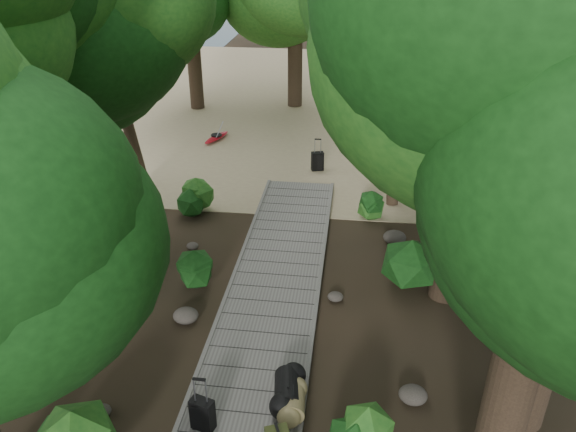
% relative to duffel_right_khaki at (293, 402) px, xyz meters
% --- Properties ---
extents(ground, '(120.00, 120.00, 0.00)m').
position_rel_duffel_right_khaki_xyz_m(ground, '(-0.80, 1.87, -0.32)').
color(ground, '#322519').
rests_on(ground, ground).
extents(sand_beach, '(40.00, 22.00, 0.02)m').
position_rel_duffel_right_khaki_xyz_m(sand_beach, '(-0.80, 17.87, -0.31)').
color(sand_beach, tan).
rests_on(sand_beach, ground).
extents(boardwalk, '(2.00, 12.00, 0.12)m').
position_rel_duffel_right_khaki_xyz_m(boardwalk, '(-0.80, 2.87, -0.26)').
color(boardwalk, slate).
rests_on(boardwalk, ground).
extents(duffel_right_khaki, '(0.45, 0.63, 0.40)m').
position_rel_duffel_right_khaki_xyz_m(duffel_right_khaki, '(0.00, 0.00, 0.00)').
color(duffel_right_khaki, olive).
rests_on(duffel_right_khaki, boardwalk).
extents(duffel_right_black, '(0.54, 0.77, 0.45)m').
position_rel_duffel_right_khaki_xyz_m(duffel_right_black, '(-0.10, 0.22, 0.02)').
color(duffel_right_black, black).
rests_on(duffel_right_black, boardwalk).
extents(suitcase_on_boardwalk, '(0.41, 0.30, 0.56)m').
position_rel_duffel_right_khaki_xyz_m(suitcase_on_boardwalk, '(-1.34, -0.50, 0.08)').
color(suitcase_on_boardwalk, black).
rests_on(suitcase_on_boardwalk, boardwalk).
extents(lone_suitcase_on_sand, '(0.43, 0.32, 0.60)m').
position_rel_duffel_right_khaki_xyz_m(lone_suitcase_on_sand, '(-0.40, 10.12, 0.00)').
color(lone_suitcase_on_sand, black).
rests_on(lone_suitcase_on_sand, sand_beach).
extents(kayak, '(1.58, 2.94, 0.29)m').
position_rel_duffel_right_khaki_xyz_m(kayak, '(-4.25, 12.39, -0.16)').
color(kayak, '#A60E18').
rests_on(kayak, sand_beach).
extents(sun_lounger, '(0.88, 1.96, 0.61)m').
position_rel_duffel_right_khaki_xyz_m(sun_lounger, '(2.90, 12.26, 0.00)').
color(sun_lounger, silver).
rests_on(sun_lounger, sand_beach).
extents(tree_right_a, '(5.22, 5.22, 8.70)m').
position_rel_duffel_right_khaki_xyz_m(tree_right_a, '(2.89, -0.94, 4.03)').
color(tree_right_a, black).
rests_on(tree_right_a, ground).
extents(tree_right_c, '(5.50, 5.50, 9.51)m').
position_rel_duffel_right_khaki_xyz_m(tree_right_c, '(2.84, 3.73, 4.44)').
color(tree_right_c, black).
rests_on(tree_right_c, ground).
extents(tree_right_d, '(5.40, 5.40, 9.90)m').
position_rel_duffel_right_khaki_xyz_m(tree_right_d, '(4.82, 6.12, 4.63)').
color(tree_right_d, black).
rests_on(tree_right_d, ground).
extents(tree_right_e, '(4.86, 4.86, 8.75)m').
position_rel_duffel_right_khaki_xyz_m(tree_right_e, '(2.98, 8.22, 4.05)').
color(tree_right_e, black).
rests_on(tree_right_e, ground).
extents(tree_left_c, '(4.88, 4.88, 8.50)m').
position_rel_duffel_right_khaki_xyz_m(tree_left_c, '(-4.69, 4.40, 3.93)').
color(tree_left_c, black).
rests_on(tree_left_c, ground).
extents(tree_back_d, '(4.92, 4.92, 8.20)m').
position_rel_duffel_right_khaki_xyz_m(tree_back_d, '(-6.00, 16.20, 3.78)').
color(tree_back_d, black).
rests_on(tree_back_d, ground).
extents(palm_right_a, '(4.57, 4.57, 7.78)m').
position_rel_duffel_right_khaki_xyz_m(palm_right_a, '(2.04, 8.25, 3.57)').
color(palm_right_a, '#174012').
rests_on(palm_right_a, ground).
extents(palm_right_b, '(4.87, 4.87, 9.41)m').
position_rel_duffel_right_khaki_xyz_m(palm_right_b, '(4.29, 12.79, 4.39)').
color(palm_right_b, '#174012').
rests_on(palm_right_b, ground).
extents(palm_right_c, '(4.41, 4.41, 7.01)m').
position_rel_duffel_right_khaki_xyz_m(palm_right_c, '(1.66, 14.68, 3.18)').
color(palm_right_c, '#174012').
rests_on(palm_right_c, ground).
extents(palm_left_a, '(4.48, 4.48, 7.12)m').
position_rel_duffel_right_khaki_xyz_m(palm_left_a, '(-5.73, 8.19, 3.24)').
color(palm_left_a, '#174012').
rests_on(palm_left_a, ground).
extents(rock_left_b, '(0.32, 0.28, 0.17)m').
position_rel_duffel_right_khaki_xyz_m(rock_left_b, '(-3.09, -0.36, -0.23)').
color(rock_left_b, '#4C473F').
rests_on(rock_left_b, ground).
extents(rock_left_c, '(0.51, 0.46, 0.28)m').
position_rel_duffel_right_khaki_xyz_m(rock_left_c, '(-2.41, 2.16, -0.18)').
color(rock_left_c, '#4C473F').
rests_on(rock_left_c, ground).
extents(rock_left_d, '(0.29, 0.26, 0.16)m').
position_rel_duffel_right_khaki_xyz_m(rock_left_d, '(-3.05, 4.91, -0.24)').
color(rock_left_d, '#4C473F').
rests_on(rock_left_d, ground).
extents(rock_right_b, '(0.48, 0.44, 0.27)m').
position_rel_duffel_right_khaki_xyz_m(rock_right_b, '(1.96, 0.58, -0.19)').
color(rock_right_b, '#4C473F').
rests_on(rock_right_b, ground).
extents(rock_right_c, '(0.33, 0.30, 0.18)m').
position_rel_duffel_right_khaki_xyz_m(rock_right_c, '(0.53, 3.24, -0.23)').
color(rock_right_c, '#4C473F').
rests_on(rock_right_c, ground).
extents(rock_right_d, '(0.57, 0.51, 0.31)m').
position_rel_duffel_right_khaki_xyz_m(rock_right_d, '(1.88, 5.82, -0.16)').
color(rock_right_d, '#4C473F').
rests_on(rock_right_d, ground).
extents(shrub_left_a, '(1.26, 1.26, 1.13)m').
position_rel_duffel_right_khaki_xyz_m(shrub_left_a, '(-2.90, -1.18, 0.24)').
color(shrub_left_a, '#1A4C16').
rests_on(shrub_left_a, ground).
extents(shrub_left_b, '(0.96, 0.96, 0.87)m').
position_rel_duffel_right_khaki_xyz_m(shrub_left_b, '(-2.41, 3.30, 0.11)').
color(shrub_left_b, '#1A4C16').
rests_on(shrub_left_b, ground).
extents(shrub_left_c, '(1.04, 1.04, 0.93)m').
position_rel_duffel_right_khaki_xyz_m(shrub_left_c, '(-3.39, 6.78, 0.15)').
color(shrub_left_c, '#1A4C16').
rests_on(shrub_left_c, ground).
extents(shrub_right_b, '(1.39, 1.39, 1.25)m').
position_rel_duffel_right_khaki_xyz_m(shrub_right_b, '(1.89, 3.89, 0.31)').
color(shrub_right_b, '#1A4C16').
rests_on(shrub_right_b, ground).
extents(shrub_right_c, '(0.93, 0.93, 0.84)m').
position_rel_duffel_right_khaki_xyz_m(shrub_right_c, '(1.36, 6.95, 0.10)').
color(shrub_right_c, '#1A4C16').
rests_on(shrub_right_c, ground).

